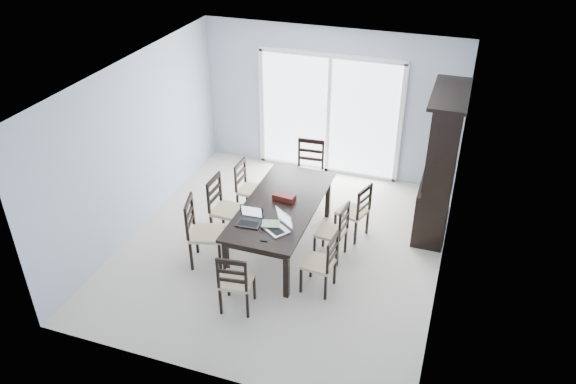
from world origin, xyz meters
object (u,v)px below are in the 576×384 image
(chair_left_near, at_px, (199,225))
(chair_right_near, at_px, (325,257))
(chair_left_far, at_px, (246,182))
(chair_end_far, at_px, (309,164))
(dining_table, at_px, (281,208))
(laptop_dark, at_px, (249,221))
(hot_tub, at_px, (297,115))
(chair_right_far, at_px, (358,206))
(chair_end_near, at_px, (235,278))
(chair_left_mid, at_px, (222,201))
(china_hutch, at_px, (441,166))
(game_box, at_px, (284,197))
(cell_phone, at_px, (264,240))
(chair_right_mid, at_px, (337,227))
(laptop_silver, at_px, (275,226))

(chair_left_near, height_order, chair_right_near, chair_left_near)
(chair_left_far, bearing_deg, chair_end_far, 135.33)
(dining_table, distance_m, chair_left_near, 1.18)
(chair_right_near, relative_size, laptop_dark, 3.05)
(laptop_dark, bearing_deg, hot_tub, 96.27)
(chair_right_far, bearing_deg, dining_table, 139.25)
(chair_right_near, height_order, chair_end_far, chair_end_far)
(chair_left_near, bearing_deg, hot_tub, 164.08)
(chair_end_near, bearing_deg, chair_left_mid, 112.13)
(chair_end_far, bearing_deg, chair_right_near, 107.80)
(china_hutch, relative_size, game_box, 7.09)
(chair_right_far, distance_m, cell_phone, 1.76)
(chair_end_far, bearing_deg, cell_phone, 88.83)
(chair_end_far, bearing_deg, chair_left_near, 62.92)
(china_hutch, bearing_deg, chair_right_far, -148.04)
(chair_left_mid, xyz_separation_m, chair_right_mid, (1.75, 0.00, -0.06))
(chair_right_mid, relative_size, game_box, 3.26)
(chair_left_far, height_order, cell_phone, chair_left_far)
(chair_left_near, distance_m, chair_left_far, 1.42)
(chair_end_near, relative_size, game_box, 3.28)
(laptop_dark, bearing_deg, chair_right_near, -8.43)
(laptop_dark, relative_size, cell_phone, 3.41)
(dining_table, height_order, chair_end_near, chair_end_near)
(chair_left_mid, height_order, game_box, chair_left_mid)
(laptop_silver, bearing_deg, chair_left_mid, -175.23)
(chair_right_mid, xyz_separation_m, cell_phone, (-0.73, -0.91, 0.22))
(chair_end_far, xyz_separation_m, laptop_dark, (-0.20, -2.10, 0.18))
(chair_left_near, distance_m, chair_end_near, 1.17)
(chair_right_far, relative_size, cell_phone, 10.65)
(chair_left_mid, height_order, laptop_dark, chair_left_mid)
(chair_end_near, height_order, laptop_dark, chair_end_near)
(hot_tub, bearing_deg, chair_left_near, -89.89)
(chair_right_mid, height_order, hot_tub, chair_right_mid)
(chair_left_mid, bearing_deg, game_box, 98.40)
(chair_right_far, bearing_deg, laptop_dark, 152.86)
(chair_left_far, relative_size, chair_end_far, 0.86)
(laptop_silver, distance_m, game_box, 0.77)
(chair_left_near, bearing_deg, chair_right_far, 107.54)
(chair_right_far, bearing_deg, chair_end_near, 170.48)
(chair_left_far, xyz_separation_m, chair_right_mid, (1.65, -0.72, -0.00))
(hot_tub, bearing_deg, chair_left_far, -87.57)
(china_hutch, height_order, hot_tub, china_hutch)
(china_hutch, relative_size, chair_right_near, 2.18)
(laptop_dark, bearing_deg, game_box, 68.66)
(china_hutch, xyz_separation_m, game_box, (-2.02, -1.13, -0.28))
(dining_table, xyz_separation_m, chair_left_far, (-0.84, 0.73, -0.13))
(chair_left_far, height_order, chair_right_mid, chair_left_far)
(chair_right_mid, distance_m, cell_phone, 1.19)
(chair_left_mid, xyz_separation_m, chair_end_near, (0.84, -1.47, -0.06))
(cell_phone, relative_size, hot_tub, 0.05)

